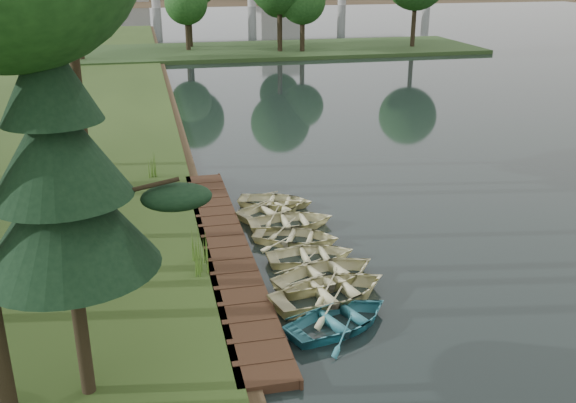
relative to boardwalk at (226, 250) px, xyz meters
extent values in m
plane|color=#3D2F1D|center=(1.60, 0.00, -0.15)|extent=(300.00, 300.00, 0.00)
cube|color=#372215|center=(0.00, 0.00, 0.00)|extent=(1.60, 16.00, 0.30)
cube|color=#273F1C|center=(9.60, 50.00, 0.08)|extent=(50.00, 14.00, 0.45)
cylinder|color=black|center=(-13.73, 50.00, 2.70)|extent=(0.50, 0.50, 4.80)
cylinder|color=black|center=(-7.07, 50.00, 2.70)|extent=(0.50, 0.50, 4.80)
cylinder|color=black|center=(-0.40, 50.00, 2.70)|extent=(0.50, 0.50, 4.80)
cylinder|color=black|center=(6.27, 50.00, 2.70)|extent=(0.50, 0.50, 4.80)
cylinder|color=black|center=(12.93, 50.00, 2.70)|extent=(0.50, 0.50, 4.80)
cylinder|color=black|center=(19.60, 50.00, 2.70)|extent=(0.50, 0.50, 4.80)
cylinder|color=black|center=(26.27, 50.00, 2.70)|extent=(0.50, 0.50, 4.80)
imported|color=teal|center=(2.47, -5.58, 0.24)|extent=(3.91, 3.37, 0.68)
imported|color=beige|center=(2.65, -4.07, 0.29)|extent=(4.38, 3.61, 0.79)
imported|color=beige|center=(2.84, -2.93, 0.27)|extent=(4.24, 3.61, 0.75)
imported|color=beige|center=(2.73, -1.36, 0.21)|extent=(3.02, 2.16, 0.62)
imported|color=beige|center=(2.58, 0.23, 0.22)|extent=(3.74, 3.27, 0.64)
imported|color=beige|center=(2.74, 1.66, 0.24)|extent=(3.33, 2.40, 0.68)
imported|color=beige|center=(2.33, 3.11, 0.21)|extent=(3.64, 3.19, 0.63)
imported|color=beige|center=(2.60, 3.97, 0.22)|extent=(3.67, 3.17, 0.64)
imported|color=beige|center=(-5.64, 7.68, 0.46)|extent=(3.38, 2.73, 0.62)
cylinder|color=black|center=(-4.92, 1.86, 4.62)|extent=(0.42, 0.42, 8.93)
cylinder|color=black|center=(-5.06, 7.69, 4.63)|extent=(0.42, 0.42, 8.96)
cylinder|color=black|center=(-6.69, 11.08, 5.09)|extent=(0.44, 0.44, 9.88)
cylinder|color=black|center=(-4.18, -7.27, 2.03)|extent=(0.32, 0.32, 3.76)
cone|color=black|center=(-4.18, -7.27, 4.67)|extent=(3.80, 3.80, 2.60)
cone|color=black|center=(-4.18, -7.27, 6.10)|extent=(2.90, 2.90, 2.25)
cone|color=black|center=(-4.18, -7.27, 7.52)|extent=(2.00, 2.00, 1.90)
cone|color=#3F661E|center=(-1.00, -0.96, 0.67)|extent=(0.60, 0.60, 1.03)
cone|color=#3F661E|center=(-1.00, -1.90, 0.66)|extent=(0.60, 0.60, 1.02)
cone|color=#3F661E|center=(-1.97, 4.85, 0.61)|extent=(0.60, 0.60, 0.93)
cone|color=#3F661E|center=(-2.19, 8.34, 0.68)|extent=(0.60, 0.60, 1.06)
camera|label=1|loc=(-2.40, -20.38, 9.59)|focal=40.00mm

